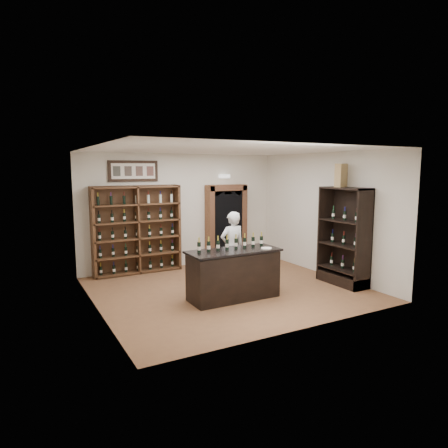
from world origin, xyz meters
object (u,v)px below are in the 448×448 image
Objects in this scene: counter_bottle_0 at (199,247)px; wine_crate at (341,175)px; side_cabinet at (344,251)px; shopkeeper at (232,247)px; wine_shelf at (137,230)px; tasting_counter at (233,275)px.

wine_crate is at bearing -3.77° from counter_bottle_0.
side_cabinet is 1.34× the size of shopkeeper.
side_cabinet is (3.82, -3.23, -0.35)m from wine_shelf.
wine_shelf is at bearing 119.26° from wine_crate.
wine_crate reaches higher than tasting_counter.
shopkeeper is (1.67, -1.90, -0.28)m from wine_shelf.
shopkeeper is at bearing 61.29° from tasting_counter.
counter_bottle_0 is 0.58× the size of wine_crate.
side_cabinet is at bearing -6.31° from counter_bottle_0.
shopkeeper is at bearing 36.57° from counter_bottle_0.
wine_shelf is at bearing 139.79° from side_cabinet.
wine_crate reaches higher than shopkeeper.
tasting_counter is at bearing -6.43° from counter_bottle_0.
shopkeeper is (0.57, 1.04, 0.33)m from tasting_counter.
side_cabinet reaches higher than shopkeeper.
wine_crate reaches higher than counter_bottle_0.
shopkeeper is (-2.16, 1.34, 0.07)m from side_cabinet.
side_cabinet is 1.71m from wine_crate.
shopkeeper is at bearing 148.22° from side_cabinet.
side_cabinet is at bearing -98.19° from wine_crate.
counter_bottle_0 is at bearing 36.21° from shopkeeper.
shopkeeper reaches higher than counter_bottle_0.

